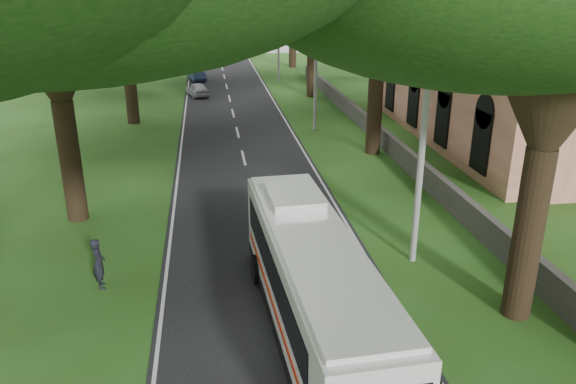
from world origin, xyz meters
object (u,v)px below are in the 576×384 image
object	(u,v)px
pole_far	(278,41)
coach_bus	(313,284)
pole_mid	(316,71)
distant_car_b	(196,74)
distant_car_a	(197,89)
pole_near	(421,156)
pedestrian	(99,263)
church	(519,66)

from	to	relation	value
pole_far	coach_bus	size ratio (longest dim) A/B	0.70
pole_mid	distant_car_b	bearing A→B (deg)	110.91
coach_bus	distant_car_a	distance (m)	37.91
pole_mid	pole_near	bearing A→B (deg)	-90.00
pole_near	distant_car_a	bearing A→B (deg)	104.00
pole_near	distant_car_a	world-z (taller)	pole_near
pole_near	distant_car_b	world-z (taller)	pole_near
pedestrian	coach_bus	bearing A→B (deg)	-136.40
pole_far	coach_bus	world-z (taller)	pole_far
pole_near	pole_mid	world-z (taller)	same
coach_bus	distant_car_a	bearing A→B (deg)	92.59
distant_car_a	pedestrian	bearing A→B (deg)	67.29
pole_near	coach_bus	size ratio (longest dim) A/B	0.70
pole_far	pole_mid	bearing A→B (deg)	-90.00
pole_near	pedestrian	xyz separation A→B (m)	(-11.49, -0.33, -3.26)
pole_far	coach_bus	bearing A→B (deg)	-96.07
pole_near	distant_car_a	xyz separation A→B (m)	(-8.35, 33.48, -3.54)
pole_far	church	bearing A→B (deg)	-63.18
coach_bus	pedestrian	world-z (taller)	coach_bus
pole_near	distant_car_b	xyz separation A→B (m)	(-8.50, 42.25, -3.51)
church	distant_car_b	xyz separation A→B (m)	(-20.86, 26.71, -4.24)
pole_mid	distant_car_b	distance (m)	24.08
distant_car_a	pole_mid	bearing A→B (deg)	104.38
church	pole_near	world-z (taller)	church
distant_car_b	church	bearing A→B (deg)	-66.08
coach_bus	pedestrian	distance (m)	7.88
pedestrian	church	bearing A→B (deg)	-72.84
pole_mid	coach_bus	bearing A→B (deg)	-100.98
pole_mid	distant_car_a	xyz separation A→B (m)	(-8.35, 13.48, -3.54)
pole_near	church	bearing A→B (deg)	51.50
church	coach_bus	size ratio (longest dim) A/B	2.10
pole_far	distant_car_a	size ratio (longest dim) A/B	2.23
pole_mid	pedestrian	size ratio (longest dim) A/B	4.33
pole_near	coach_bus	xyz separation A→B (m)	(-4.70, -4.24, -2.39)
pole_near	pedestrian	size ratio (longest dim) A/B	4.33
pole_far	distant_car_a	bearing A→B (deg)	-142.00
church	distant_car_a	distance (m)	27.73
church	pole_near	bearing A→B (deg)	-128.50
pole_far	distant_car_b	size ratio (longest dim) A/B	2.05
coach_bus	distant_car_b	distance (m)	46.66
pole_near	coach_bus	bearing A→B (deg)	-137.96
pole_near	pole_far	distance (m)	40.00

